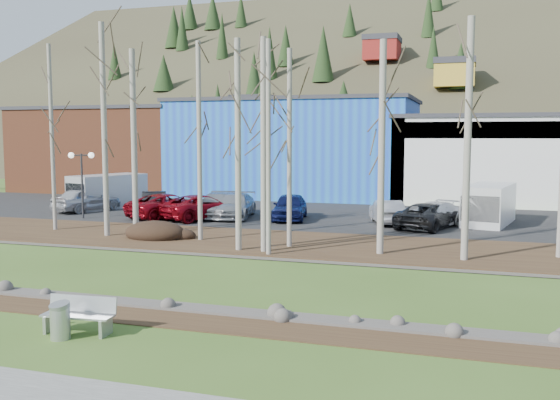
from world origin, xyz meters
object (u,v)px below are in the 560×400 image
(bench_intact, at_px, (79,315))
(car_0, at_px, (87,199))
(car_6, at_px, (428,215))
(van_white, at_px, (488,205))
(car_7, at_px, (433,215))
(car_2, at_px, (202,207))
(car_5, at_px, (387,212))
(street_lamp, at_px, (82,167))
(car_9, at_px, (235,206))
(car_1, at_px, (155,202))
(car_8, at_px, (169,206))
(car_4, at_px, (290,207))
(seagull, at_px, (55,319))
(van_grey, at_px, (105,192))
(car_3, at_px, (217,205))
(litter_bin, at_px, (60,322))

(bench_intact, xyz_separation_m, car_0, (-15.02, 22.01, 0.46))
(car_6, relative_size, van_white, 0.91)
(bench_intact, xyz_separation_m, car_7, (7.71, 21.38, 0.35))
(car_2, xyz_separation_m, car_6, (13.41, 0.43, -0.06))
(car_5, bearing_deg, street_lamp, -8.46)
(van_white, bearing_deg, car_2, -158.55)
(car_9, relative_size, van_white, 0.92)
(bench_intact, relative_size, car_9, 0.39)
(street_lamp, bearing_deg, car_7, -15.44)
(car_1, distance_m, car_8, 2.99)
(street_lamp, height_order, car_8, street_lamp)
(street_lamp, bearing_deg, car_0, 99.05)
(bench_intact, distance_m, car_1, 25.00)
(van_white, bearing_deg, car_4, -161.37)
(seagull, distance_m, car_4, 21.75)
(bench_intact, distance_m, car_7, 22.73)
(van_white, bearing_deg, car_6, -130.53)
(car_6, height_order, van_white, van_white)
(car_0, distance_m, car_5, 20.09)
(car_2, bearing_deg, car_5, -145.66)
(car_4, height_order, van_white, van_white)
(car_6, relative_size, car_8, 0.93)
(car_5, height_order, van_white, van_white)
(car_4, distance_m, car_9, 3.52)
(van_grey, bearing_deg, car_7, 12.96)
(car_9, bearing_deg, van_white, -4.55)
(van_grey, bearing_deg, car_8, -6.40)
(car_7, distance_m, van_white, 3.69)
(car_2, distance_m, car_8, 2.21)
(car_8, distance_m, van_grey, 7.36)
(car_7, bearing_deg, car_3, -161.72)
(car_3, xyz_separation_m, car_8, (-2.61, -1.34, 0.02))
(car_6, height_order, van_grey, van_grey)
(bench_intact, bearing_deg, car_3, 99.46)
(seagull, distance_m, car_2, 20.84)
(seagull, distance_m, car_1, 24.17)
(car_0, distance_m, car_4, 14.23)
(litter_bin, bearing_deg, car_1, 113.49)
(car_3, relative_size, car_4, 1.09)
(car_5, bearing_deg, car_1, -20.94)
(street_lamp, bearing_deg, car_5, -11.89)
(street_lamp, bearing_deg, car_9, -2.56)
(car_9, bearing_deg, seagull, -92.08)
(car_1, distance_m, van_white, 20.97)
(bench_intact, relative_size, car_3, 0.39)
(litter_bin, height_order, car_3, car_3)
(bench_intact, distance_m, litter_bin, 0.60)
(car_0, bearing_deg, seagull, 140.45)
(litter_bin, bearing_deg, car_9, 100.37)
(car_2, distance_m, car_3, 1.40)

